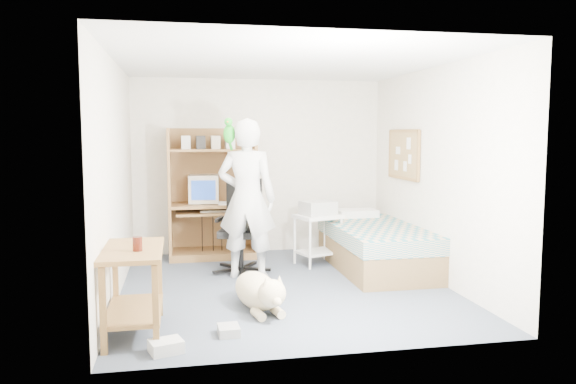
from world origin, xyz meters
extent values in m
plane|color=#475061|center=(0.00, 0.00, 0.00)|extent=(4.00, 4.00, 0.00)
cube|color=beige|center=(0.00, 2.00, 1.25)|extent=(3.60, 0.02, 2.50)
cube|color=beige|center=(1.80, 0.00, 1.25)|extent=(0.02, 4.00, 2.50)
cube|color=beige|center=(-1.80, 0.00, 1.25)|extent=(0.02, 4.00, 2.50)
cube|color=white|center=(0.00, 0.00, 2.50)|extent=(3.60, 4.00, 0.02)
cube|color=brown|center=(-1.28, 1.70, 0.90)|extent=(0.04, 0.60, 1.80)
cube|color=brown|center=(-0.12, 1.70, 0.90)|extent=(0.04, 0.60, 1.80)
cube|color=brown|center=(-0.70, 1.99, 0.90)|extent=(1.20, 0.02, 1.80)
cube|color=brown|center=(-0.70, 1.70, 0.74)|extent=(1.12, 0.60, 0.04)
cube|color=brown|center=(-0.70, 1.62, 0.64)|extent=(1.00, 0.50, 0.03)
cube|color=brown|center=(-0.70, 1.70, 1.50)|extent=(1.12, 0.55, 0.03)
cube|color=brown|center=(-0.70, 1.70, 0.05)|extent=(1.12, 0.60, 0.10)
cube|color=brown|center=(1.30, 0.60, 0.18)|extent=(1.00, 2.00, 0.36)
cube|color=teal|center=(1.30, 0.60, 0.46)|extent=(1.02, 2.02, 0.20)
cube|color=white|center=(1.30, 1.40, 0.60)|extent=(0.55, 0.35, 0.12)
cube|color=brown|center=(-1.55, -1.20, 0.73)|extent=(0.50, 1.00, 0.04)
cube|color=brown|center=(-1.75, -1.65, 0.35)|extent=(0.05, 0.05, 0.70)
cube|color=brown|center=(-1.35, -1.65, 0.35)|extent=(0.05, 0.05, 0.70)
cube|color=brown|center=(-1.75, -0.75, 0.35)|extent=(0.05, 0.05, 0.70)
cube|color=brown|center=(-1.35, -0.75, 0.35)|extent=(0.05, 0.05, 0.70)
cube|color=brown|center=(-1.55, -1.20, 0.20)|extent=(0.46, 0.92, 0.03)
cube|color=olive|center=(1.78, 0.90, 1.45)|extent=(0.03, 0.90, 0.60)
cube|color=brown|center=(1.77, 0.90, 1.76)|extent=(0.04, 0.94, 0.04)
cube|color=brown|center=(1.77, 0.90, 1.14)|extent=(0.04, 0.94, 0.04)
cylinder|color=black|center=(-0.41, 0.76, 0.04)|extent=(0.65, 0.65, 0.06)
cylinder|color=black|center=(-0.41, 0.76, 0.25)|extent=(0.06, 0.06, 0.43)
cube|color=black|center=(-0.41, 0.76, 0.51)|extent=(0.62, 0.62, 0.09)
cube|color=black|center=(-0.34, 1.00, 0.86)|extent=(0.45, 0.19, 0.59)
cube|color=black|center=(-0.67, 0.84, 0.67)|extent=(0.14, 0.32, 0.04)
cube|color=black|center=(-0.15, 0.68, 0.67)|extent=(0.14, 0.32, 0.04)
imported|color=silver|center=(-0.36, 0.51, 0.95)|extent=(0.80, 0.64, 1.90)
ellipsoid|color=#13891A|center=(-0.56, 0.53, 1.72)|extent=(0.14, 0.14, 0.22)
sphere|color=#13891A|center=(-0.57, 0.49, 1.86)|extent=(0.10, 0.10, 0.10)
cone|color=#E64314|center=(-0.59, 0.44, 1.86)|extent=(0.05, 0.05, 0.04)
cylinder|color=#13891A|center=(-0.54, 0.58, 1.59)|extent=(0.08, 0.16, 0.14)
ellipsoid|color=beige|center=(-0.41, -0.69, 0.17)|extent=(0.52, 0.84, 0.35)
sphere|color=beige|center=(-0.33, -1.12, 0.26)|extent=(0.26, 0.26, 0.26)
cone|color=beige|center=(-0.39, -1.15, 0.38)|extent=(0.08, 0.08, 0.10)
cone|color=beige|center=(-0.26, -1.13, 0.38)|extent=(0.08, 0.08, 0.10)
ellipsoid|color=beige|center=(-0.31, -1.23, 0.22)|extent=(0.11, 0.16, 0.09)
cylinder|color=beige|center=(-0.50, -0.29, 0.11)|extent=(0.11, 0.26, 0.13)
cube|color=white|center=(0.64, 1.00, 0.64)|extent=(0.67, 0.60, 0.04)
cube|color=white|center=(0.64, 1.00, 0.17)|extent=(0.61, 0.55, 0.03)
cylinder|color=white|center=(0.39, 0.81, 0.32)|extent=(0.03, 0.03, 0.64)
cylinder|color=white|center=(0.88, 0.81, 0.32)|extent=(0.03, 0.03, 0.64)
cylinder|color=white|center=(0.39, 1.18, 0.32)|extent=(0.03, 0.03, 0.64)
cylinder|color=white|center=(0.88, 1.18, 0.32)|extent=(0.03, 0.03, 0.64)
cube|color=#AAABA6|center=(0.64, 1.00, 0.75)|extent=(0.50, 0.44, 0.18)
cube|color=beige|center=(-0.81, 1.75, 0.96)|extent=(0.43, 0.45, 0.38)
cube|color=navy|center=(-0.83, 1.54, 0.96)|extent=(0.32, 0.04, 0.26)
cube|color=beige|center=(-0.65, 1.58, 0.67)|extent=(0.46, 0.18, 0.03)
cylinder|color=gold|center=(-0.38, 1.65, 0.82)|extent=(0.08, 0.08, 0.12)
cylinder|color=#40130A|center=(-1.50, -1.32, 0.81)|extent=(0.08, 0.08, 0.12)
cube|color=silver|center=(-1.27, -1.70, 0.05)|extent=(0.30, 0.27, 0.10)
cube|color=#A6A6A1|center=(-0.75, -1.40, 0.04)|extent=(0.19, 0.23, 0.08)
camera|label=1|loc=(-1.14, -6.09, 1.73)|focal=35.00mm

